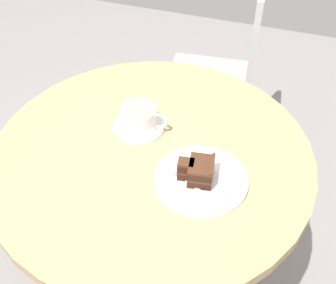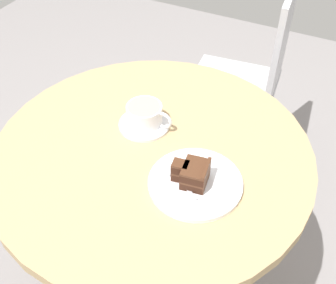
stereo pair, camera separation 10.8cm
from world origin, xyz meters
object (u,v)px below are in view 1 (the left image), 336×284
(cake_plate, at_px, (201,180))
(cake_slice, at_px, (199,171))
(saucer, at_px, (139,127))
(teaspoon, at_px, (136,134))
(fork, at_px, (183,177))
(napkin, at_px, (209,184))
(coffee_cup, at_px, (140,116))
(cafe_chair, at_px, (230,65))

(cake_plate, height_order, cake_slice, cake_slice)
(saucer, xyz_separation_m, teaspoon, (0.01, -0.04, 0.01))
(fork, bearing_deg, napkin, -141.92)
(teaspoon, bearing_deg, napkin, 114.74)
(teaspoon, distance_m, napkin, 0.26)
(coffee_cup, distance_m, napkin, 0.28)
(teaspoon, relative_size, cafe_chair, 0.08)
(cake_slice, bearing_deg, cafe_chair, 95.85)
(coffee_cup, relative_size, teaspoon, 1.80)
(fork, relative_size, cafe_chair, 0.13)
(coffee_cup, height_order, teaspoon, coffee_cup)
(napkin, bearing_deg, coffee_cup, 148.43)
(cake_slice, bearing_deg, napkin, -0.62)
(saucer, xyz_separation_m, napkin, (0.24, -0.14, -0.00))
(saucer, xyz_separation_m, coffee_cup, (0.00, 0.00, 0.03))
(saucer, relative_size, napkin, 0.79)
(fork, bearing_deg, saucer, -10.85)
(fork, height_order, napkin, fork)
(teaspoon, height_order, cafe_chair, cafe_chair)
(teaspoon, height_order, cake_slice, cake_slice)
(coffee_cup, bearing_deg, saucer, -107.28)
(cake_slice, relative_size, cafe_chair, 0.10)
(saucer, xyz_separation_m, cake_plate, (0.22, -0.14, 0.00))
(saucer, height_order, cake_slice, cake_slice)
(cake_plate, relative_size, cake_slice, 2.50)
(teaspoon, xyz_separation_m, cake_slice, (0.21, -0.10, 0.03))
(coffee_cup, relative_size, napkin, 0.74)
(cake_plate, xyz_separation_m, fork, (-0.04, -0.01, 0.01))
(saucer, xyz_separation_m, fork, (0.18, -0.15, 0.01))
(saucer, bearing_deg, coffee_cup, 72.72)
(coffee_cup, distance_m, cake_plate, 0.26)
(coffee_cup, distance_m, teaspoon, 0.05)
(cake_plate, height_order, napkin, cake_plate)
(coffee_cup, distance_m, cake_slice, 0.26)
(coffee_cup, distance_m, cafe_chair, 0.79)
(fork, bearing_deg, coffee_cup, -11.97)
(coffee_cup, relative_size, cake_plate, 0.58)
(saucer, relative_size, cake_slice, 1.55)
(saucer, distance_m, cafe_chair, 0.78)
(coffee_cup, relative_size, cake_slice, 1.45)
(cafe_chair, bearing_deg, cake_plate, 0.23)
(teaspoon, bearing_deg, coffee_cup, -124.88)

